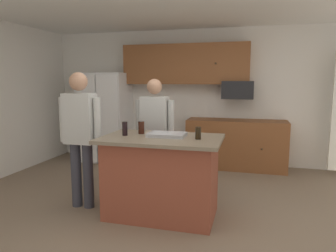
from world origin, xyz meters
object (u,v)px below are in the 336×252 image
person_guest_by_door (80,131)px  glass_dark_ale (125,129)px  person_host_foreground (155,128)px  glass_pilsner (141,128)px  microwave_over_range (238,90)px  kitchen_island (162,176)px  serving_tray (167,135)px  refrigerator (105,117)px  tumbler_amber (198,133)px

person_guest_by_door → glass_dark_ale: size_ratio=10.31×
person_host_foreground → glass_pilsner: bearing=-21.9°
microwave_over_range → person_host_foreground: size_ratio=0.34×
kitchen_island → serving_tray: serving_tray is taller
refrigerator → person_host_foreground: refrigerator is taller
kitchen_island → serving_tray: bearing=53.1°
kitchen_island → glass_pilsner: (-0.31, 0.16, 0.55)m
tumbler_amber → serving_tray: 0.40m
tumbler_amber → refrigerator: bearing=135.2°
refrigerator → glass_dark_ale: refrigerator is taller
microwave_over_range → kitchen_island: 2.66m
glass_dark_ale → microwave_over_range: bearing=62.8°
kitchen_island → person_guest_by_door: (-1.05, -0.02, 0.51)m
kitchen_island → serving_tray: size_ratio=3.20×
microwave_over_range → person_guest_by_door: size_ratio=0.33×
person_guest_by_door → glass_pilsner: size_ratio=11.12×
microwave_over_range → serving_tray: bearing=-107.2°
kitchen_island → person_host_foreground: bearing=113.0°
tumbler_amber → serving_tray: (-0.39, 0.08, -0.05)m
refrigerator → person_guest_by_door: refrigerator is taller
glass_dark_ale → tumbler_amber: bearing=-0.6°
kitchen_island → refrigerator: bearing=129.3°
glass_pilsner → serving_tray: size_ratio=0.35×
person_host_foreground → glass_dark_ale: 0.78m
kitchen_island → person_guest_by_door: 1.17m
person_host_foreground → tumbler_amber: 1.08m
microwave_over_range → glass_dark_ale: (-1.22, -2.37, -0.41)m
person_host_foreground → serving_tray: 0.78m
refrigerator → tumbler_amber: refrigerator is taller
kitchen_island → tumbler_amber: 0.70m
glass_pilsner → serving_tray: glass_pilsner is taller
glass_pilsner → serving_tray: bearing=-14.9°
glass_pilsner → tumbler_amber: (0.75, -0.18, -0.01)m
refrigerator → serving_tray: size_ratio=4.02×
person_guest_by_door → tumbler_amber: (1.49, 0.00, 0.03)m
serving_tray → tumbler_amber: bearing=-12.3°
glass_dark_ale → serving_tray: (0.51, 0.07, -0.06)m
microwave_over_range → serving_tray: size_ratio=1.27×
glass_dark_ale → glass_pilsner: bearing=48.6°
glass_pilsner → tumbler_amber: 0.77m
person_guest_by_door → person_host_foreground: 1.07m
microwave_over_range → person_guest_by_door: bearing=-127.3°
person_guest_by_door → glass_pilsner: 0.77m
microwave_over_range → serving_tray: microwave_over_range is taller
person_guest_by_door → tumbler_amber: person_guest_by_door is taller
refrigerator → glass_pilsner: refrigerator is taller
tumbler_amber → person_guest_by_door: bearing=-179.9°
refrigerator → person_guest_by_door: 2.40m
kitchen_island → glass_dark_ale: 0.72m
glass_dark_ale → kitchen_island: bearing=0.9°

